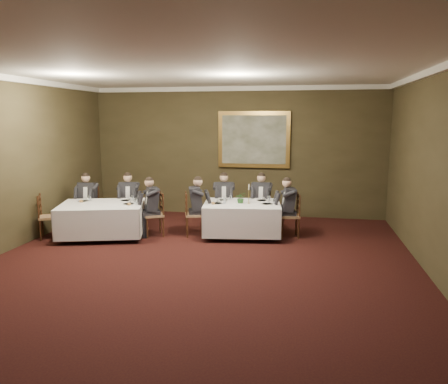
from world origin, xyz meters
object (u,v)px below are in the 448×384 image
(diner_main_backright, at_px, (261,207))
(diner_sec_endright, at_px, (154,214))
(table_main, at_px, (242,217))
(diner_main_backleft, at_px, (224,206))
(diner_main_endleft, at_px, (195,213))
(chair_main_endleft, at_px, (194,223))
(centerpiece, at_px, (241,197))
(chair_main_backleft, at_px, (224,215))
(chair_sec_endleft, at_px, (49,226))
(chair_sec_backright, at_px, (130,215))
(painting, at_px, (254,140))
(diner_main_endright, at_px, (290,215))
(table_second, at_px, (102,217))
(chair_sec_backleft, at_px, (89,216))
(chair_sec_endright, at_px, (154,223))
(candlestick, at_px, (249,196))
(chair_main_endright, at_px, (290,224))
(diner_sec_backleft, at_px, (89,207))
(chair_main_backright, at_px, (261,216))
(diner_sec_backright, at_px, (129,206))

(diner_main_backright, distance_m, diner_sec_endright, 2.66)
(table_main, xyz_separation_m, diner_main_backleft, (-0.57, 0.81, 0.06))
(diner_main_endleft, bearing_deg, table_main, 79.33)
(chair_main_endleft, relative_size, centerpiece, 3.82)
(chair_main_backleft, distance_m, chair_sec_endleft, 4.06)
(diner_main_backleft, bearing_deg, chair_sec_backright, 0.20)
(diner_main_backleft, bearing_deg, painting, -123.08)
(table_main, distance_m, diner_main_endright, 1.08)
(chair_sec_backright, height_order, chair_sec_endleft, same)
(chair_main_endleft, xyz_separation_m, diner_main_endleft, (0.01, 0.00, 0.23))
(table_second, height_order, diner_main_backright, diner_main_backright)
(chair_sec_backleft, distance_m, chair_sec_endright, 1.90)
(chair_sec_backright, bearing_deg, candlestick, 160.33)
(chair_sec_backright, bearing_deg, chair_main_endright, 164.08)
(diner_sec_backleft, height_order, painting, painting)
(diner_main_backright, relative_size, chair_sec_endleft, 1.35)
(chair_sec_backright, xyz_separation_m, diner_sec_endright, (0.89, -0.73, 0.23))
(chair_main_backleft, bearing_deg, diner_main_endleft, 51.96)
(chair_main_endright, bearing_deg, chair_sec_endleft, 92.73)
(painting, bearing_deg, chair_sec_backright, -148.07)
(chair_main_backright, height_order, diner_main_backright, diner_main_backright)
(diner_main_endright, bearing_deg, chair_main_backleft, 58.13)
(chair_sec_endright, distance_m, candlestick, 2.25)
(chair_sec_backleft, bearing_deg, diner_main_endright, 175.33)
(chair_main_backleft, bearing_deg, diner_main_backright, 176.08)
(chair_main_endright, height_order, chair_sec_backright, same)
(diner_main_endright, height_order, painting, painting)
(chair_sec_backright, distance_m, painting, 3.83)
(chair_sec_endleft, bearing_deg, centerpiece, 77.41)
(diner_sec_backright, xyz_separation_m, diner_sec_endright, (0.89, -0.72, 0.00))
(chair_sec_endright, bearing_deg, chair_main_backleft, -79.26)
(diner_main_backright, distance_m, chair_main_endright, 1.10)
(centerpiece, relative_size, candlestick, 0.57)
(chair_sec_endleft, relative_size, painting, 0.52)
(chair_sec_backleft, bearing_deg, chair_sec_backright, -169.19)
(diner_main_endleft, relative_size, chair_sec_backright, 1.35)
(diner_main_endright, xyz_separation_m, candlestick, (-0.92, -0.14, 0.42))
(diner_sec_endright, bearing_deg, chair_sec_backleft, 46.82)
(chair_main_backleft, height_order, chair_main_endleft, same)
(chair_main_backleft, height_order, candlestick, candlestick)
(chair_main_backright, bearing_deg, candlestick, 80.45)
(diner_sec_endright, height_order, centerpiece, diner_sec_endright)
(chair_main_backright, distance_m, diner_main_endright, 1.10)
(candlestick, bearing_deg, table_main, 177.61)
(chair_main_backleft, xyz_separation_m, chair_main_backright, (0.92, 0.12, 0.00))
(table_second, height_order, chair_main_backright, chair_main_backright)
(table_second, distance_m, chair_main_endleft, 2.08)
(chair_main_backright, height_order, diner_sec_backright, diner_sec_backright)
(chair_sec_backleft, xyz_separation_m, centerpiece, (3.79, -0.12, 0.61))
(diner_main_endleft, relative_size, chair_main_endright, 1.35)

